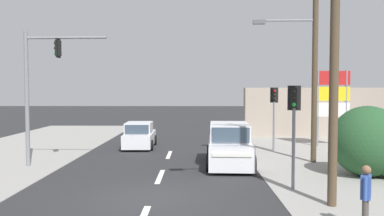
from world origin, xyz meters
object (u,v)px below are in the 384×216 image
(pedestal_signal_far_median, at_px, (274,108))
(shopping_plaza_sign, at_px, (332,97))
(traffic_signal_mast, at_px, (39,81))
(pedestal_signal_right_kerb, at_px, (294,119))
(pedestrian_at_kerb, at_px, (366,195))
(utility_pole_foreground_right, at_px, (330,40))
(utility_pole_midground_right, at_px, (312,57))
(suv_oncoming_near, at_px, (229,146))
(hatchback_receding_far, at_px, (140,136))

(pedestal_signal_far_median, distance_m, shopping_plaza_sign, 4.22)
(traffic_signal_mast, relative_size, pedestal_signal_right_kerb, 1.69)
(pedestal_signal_right_kerb, height_order, pedestal_signal_far_median, same)
(traffic_signal_mast, distance_m, shopping_plaza_sign, 16.36)
(pedestal_signal_right_kerb, xyz_separation_m, pedestrian_at_kerb, (0.68, -3.92, -1.49))
(utility_pole_foreground_right, xyz_separation_m, pedestrian_at_kerb, (0.18, -2.05, -3.92))
(utility_pole_midground_right, relative_size, suv_oncoming_near, 2.00)
(utility_pole_midground_right, height_order, pedestrian_at_kerb, utility_pole_midground_right)
(utility_pole_foreground_right, relative_size, hatchback_receding_far, 2.45)
(utility_pole_midground_right, distance_m, traffic_signal_mast, 12.45)
(utility_pole_foreground_right, relative_size, utility_pole_midground_right, 0.97)
(shopping_plaza_sign, height_order, hatchback_receding_far, shopping_plaza_sign)
(utility_pole_foreground_right, bearing_deg, utility_pole_midground_right, 76.88)
(pedestal_signal_right_kerb, height_order, shopping_plaza_sign, shopping_plaza_sign)
(pedestal_signal_far_median, relative_size, shopping_plaza_sign, 0.77)
(shopping_plaza_sign, bearing_deg, utility_pole_foreground_right, -110.36)
(utility_pole_foreground_right, height_order, utility_pole_midground_right, utility_pole_midground_right)
(pedestal_signal_far_median, distance_m, hatchback_receding_far, 7.99)
(pedestal_signal_right_kerb, bearing_deg, traffic_signal_mast, 159.82)
(utility_pole_midground_right, relative_size, pedestrian_at_kerb, 5.66)
(pedestal_signal_far_median, bearing_deg, hatchback_receding_far, 171.46)
(hatchback_receding_far, bearing_deg, traffic_signal_mast, -122.86)
(pedestal_signal_far_median, bearing_deg, pedestal_signal_right_kerb, -97.26)
(traffic_signal_mast, height_order, pedestrian_at_kerb, traffic_signal_mast)
(pedestal_signal_right_kerb, bearing_deg, hatchback_receding_far, 125.47)
(traffic_signal_mast, bearing_deg, pedestal_signal_right_kerb, -20.18)
(traffic_signal_mast, bearing_deg, suv_oncoming_near, 2.83)
(utility_pole_midground_right, height_order, suv_oncoming_near, utility_pole_midground_right)
(utility_pole_midground_right, relative_size, traffic_signal_mast, 1.54)
(utility_pole_foreground_right, bearing_deg, pedestal_signal_right_kerb, 105.08)
(traffic_signal_mast, distance_m, pedestal_signal_far_median, 12.24)
(traffic_signal_mast, relative_size, pedestal_signal_far_median, 1.69)
(traffic_signal_mast, height_order, shopping_plaza_sign, traffic_signal_mast)
(utility_pole_foreground_right, distance_m, utility_pole_midground_right, 6.89)
(utility_pole_midground_right, distance_m, shopping_plaza_sign, 6.12)
(utility_pole_midground_right, bearing_deg, shopping_plaza_sign, 61.00)
(pedestrian_at_kerb, bearing_deg, pedestal_signal_far_median, 88.30)
(pedestal_signal_far_median, bearing_deg, pedestrian_at_kerb, -91.70)
(pedestal_signal_far_median, bearing_deg, suv_oncoming_near, -125.44)
(utility_pole_midground_right, xyz_separation_m, pedestal_signal_right_kerb, (-2.07, -4.84, -2.55))
(traffic_signal_mast, relative_size, suv_oncoming_near, 1.30)
(suv_oncoming_near, bearing_deg, utility_pole_midground_right, 9.40)
(shopping_plaza_sign, xyz_separation_m, suv_oncoming_near, (-6.68, -5.70, -2.10))
(shopping_plaza_sign, bearing_deg, traffic_signal_mast, -158.01)
(utility_pole_foreground_right, bearing_deg, hatchback_receding_far, 122.57)
(utility_pole_foreground_right, xyz_separation_m, traffic_signal_mast, (-10.78, 5.65, -1.01))
(traffic_signal_mast, height_order, pedestal_signal_right_kerb, traffic_signal_mast)
(utility_pole_foreground_right, height_order, suv_oncoming_near, utility_pole_foreground_right)
(shopping_plaza_sign, relative_size, hatchback_receding_far, 1.25)
(traffic_signal_mast, bearing_deg, utility_pole_foreground_right, -27.65)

